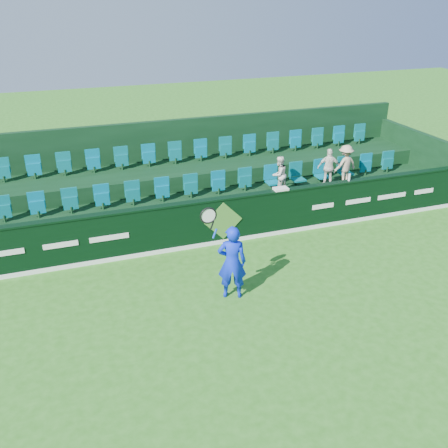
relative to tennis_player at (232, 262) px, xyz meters
name	(u,v)px	position (x,y,z in m)	size (l,w,h in m)	color
ground	(283,323)	(0.69, -1.34, -0.91)	(60.00, 60.00, 0.00)	#276919
sponsor_hoarding	(222,220)	(0.69, 2.66, -0.24)	(16.00, 0.25, 1.35)	black
stand_tier_front	(210,214)	(0.69, 3.76, -0.51)	(16.00, 2.00, 0.80)	black
stand_tier_back	(192,185)	(0.69, 5.66, -0.26)	(16.00, 1.80, 1.30)	black
stand_rear	(188,164)	(0.69, 6.10, 0.31)	(16.00, 4.10, 2.60)	black
seat_row_front	(206,187)	(0.69, 4.16, 0.19)	(13.50, 0.50, 0.60)	#026881
seat_row_back	(189,154)	(0.69, 5.96, 0.69)	(13.50, 0.50, 0.60)	#026881
tennis_player	(232,262)	(0.00, 0.00, 0.00)	(1.20, 0.61, 2.42)	#0C24D6
spectator_left	(279,175)	(2.91, 3.78, 0.46)	(0.55, 0.43, 1.14)	silver
spectator_middle	(329,167)	(4.63, 3.78, 0.49)	(0.71, 0.29, 1.21)	silver
spectator_right	(345,165)	(5.21, 3.78, 0.52)	(0.82, 0.47, 1.27)	tan
towel	(281,189)	(2.44, 2.66, 0.47)	(0.41, 0.26, 0.06)	white
drinks_bottle	(349,177)	(4.65, 2.66, 0.55)	(0.07, 0.07, 0.22)	silver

